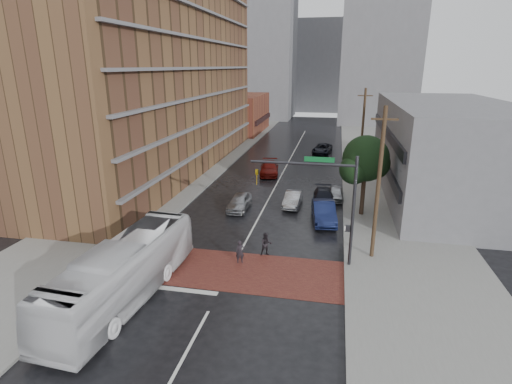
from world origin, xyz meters
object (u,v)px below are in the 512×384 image
at_px(pedestrian_a, 240,252).
at_px(car_travel_c, 269,168).
at_px(car_travel_b, 293,199).
at_px(car_travel_a, 239,202).
at_px(car_parked_far, 336,193).
at_px(suv_travel, 322,149).
at_px(transit_bus, 124,271).
at_px(pedestrian_b, 266,244).
at_px(car_parked_mid, 323,197).
at_px(car_parked_near, 324,212).

distance_m(pedestrian_a, car_travel_c, 22.27).
distance_m(pedestrian_a, car_travel_b, 11.87).
height_order(car_travel_a, car_parked_far, car_travel_a).
bearing_deg(suv_travel, car_travel_c, -105.22).
bearing_deg(transit_bus, car_travel_b, 70.12).
bearing_deg(pedestrian_a, car_travel_b, 59.90).
bearing_deg(transit_bus, pedestrian_b, 48.56).
bearing_deg(suv_travel, car_parked_far, -76.24).
relative_size(pedestrian_a, car_travel_a, 0.37).
relative_size(car_travel_b, car_parked_mid, 0.87).
relative_size(car_travel_a, car_parked_far, 1.15).
height_order(pedestrian_a, car_travel_a, pedestrian_a).
xyz_separation_m(car_travel_c, car_parked_mid, (6.68, -9.42, -0.08)).
distance_m(pedestrian_b, car_parked_far, 13.75).
height_order(transit_bus, suv_travel, transit_bus).
distance_m(pedestrian_a, car_travel_a, 10.07).
xyz_separation_m(transit_bus, car_travel_a, (2.72, 15.04, -0.95)).
bearing_deg(car_parked_near, car_parked_mid, 84.97).
bearing_deg(car_travel_c, car_travel_b, -76.88).
xyz_separation_m(car_travel_c, car_parked_far, (7.78, -7.80, -0.13)).
relative_size(transit_bus, car_travel_c, 2.31).
distance_m(transit_bus, suv_travel, 41.62).
bearing_deg(transit_bus, car_parked_near, 56.66).
relative_size(pedestrian_a, suv_travel, 0.30).
height_order(car_travel_a, suv_travel, car_travel_a).
bearing_deg(car_travel_c, pedestrian_a, -92.79).
distance_m(suv_travel, car_parked_mid, 22.62).
bearing_deg(car_parked_mid, car_travel_c, 122.01).
bearing_deg(car_parked_far, car_travel_c, 133.76).
bearing_deg(suv_travel, car_parked_near, -79.48).
xyz_separation_m(car_travel_a, car_parked_far, (8.37, 4.63, -0.09)).
height_order(suv_travel, car_parked_mid, suv_travel).
xyz_separation_m(pedestrian_b, car_travel_c, (-3.31, 20.80, -0.06)).
height_order(pedestrian_b, car_parked_far, pedestrian_b).
relative_size(transit_bus, car_parked_mid, 2.60).
xyz_separation_m(car_travel_b, suv_travel, (1.65, 23.69, 0.04)).
bearing_deg(car_travel_a, pedestrian_b, -64.38).
height_order(pedestrian_b, suv_travel, pedestrian_b).
height_order(car_travel_c, car_parked_far, car_travel_c).
relative_size(suv_travel, car_parked_near, 1.01).
bearing_deg(suv_travel, car_parked_mid, -79.44).
height_order(car_travel_b, car_parked_mid, car_parked_mid).
xyz_separation_m(pedestrian_a, car_travel_c, (-1.84, 22.20, -0.02)).
xyz_separation_m(suv_travel, car_parked_far, (2.16, -20.97, -0.09)).
relative_size(transit_bus, car_travel_a, 2.87).
bearing_deg(car_parked_far, car_parked_near, -99.83).
bearing_deg(transit_bus, pedestrian_a, 48.99).
height_order(transit_bus, car_travel_b, transit_bus).
distance_m(car_travel_c, suv_travel, 14.32).
bearing_deg(car_travel_a, car_travel_b, 23.49).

